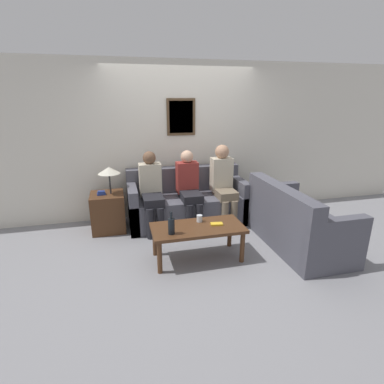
{
  "coord_description": "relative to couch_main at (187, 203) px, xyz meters",
  "views": [
    {
      "loc": [
        -1.07,
        -4.11,
        2.02
      ],
      "look_at": [
        -0.07,
        -0.16,
        0.72
      ],
      "focal_mm": 28.0,
      "sensor_mm": 36.0,
      "label": 1
    }
  ],
  "objects": [
    {
      "name": "ground_plane",
      "position": [
        0.0,
        -0.49,
        -0.32
      ],
      "size": [
        16.0,
        16.0,
        0.0
      ],
      "primitive_type": "plane",
      "color": "gray"
    },
    {
      "name": "wall_back",
      "position": [
        0.0,
        0.44,
        0.98
      ],
      "size": [
        9.0,
        0.08,
        2.6
      ],
      "color": "silver",
      "rests_on": "ground_plane"
    },
    {
      "name": "couch_main",
      "position": [
        0.0,
        0.0,
        0.0
      ],
      "size": [
        1.93,
        0.82,
        0.89
      ],
      "color": "#4C4C56",
      "rests_on": "ground_plane"
    },
    {
      "name": "couch_side",
      "position": [
        1.28,
        -1.22,
        0.0
      ],
      "size": [
        0.82,
        1.62,
        0.89
      ],
      "rotation": [
        0.0,
        0.0,
        1.57
      ],
      "color": "#4C4C56",
      "rests_on": "ground_plane"
    },
    {
      "name": "coffee_table",
      "position": [
        -0.15,
        -1.24,
        0.07
      ],
      "size": [
        1.17,
        0.56,
        0.45
      ],
      "color": "#4C2D19",
      "rests_on": "ground_plane"
    },
    {
      "name": "side_table_with_lamp",
      "position": [
        -1.27,
        -0.04,
        0.03
      ],
      "size": [
        0.5,
        0.5,
        1.02
      ],
      "color": "#4C2D19",
      "rests_on": "ground_plane"
    },
    {
      "name": "wine_bottle",
      "position": [
        -0.51,
        -1.37,
        0.24
      ],
      "size": [
        0.08,
        0.08,
        0.28
      ],
      "color": "black",
      "rests_on": "coffee_table"
    },
    {
      "name": "drinking_glass",
      "position": [
        -0.09,
        -1.09,
        0.18
      ],
      "size": [
        0.08,
        0.08,
        0.09
      ],
      "color": "silver",
      "rests_on": "coffee_table"
    },
    {
      "name": "book_stack",
      "position": [
        0.1,
        -1.24,
        0.14
      ],
      "size": [
        0.16,
        0.11,
        0.02
      ],
      "color": "gold",
      "rests_on": "coffee_table"
    },
    {
      "name": "person_left",
      "position": [
        -0.6,
        -0.15,
        0.35
      ],
      "size": [
        0.34,
        0.66,
        1.22
      ],
      "color": "black",
      "rests_on": "ground_plane"
    },
    {
      "name": "person_middle",
      "position": [
        0.0,
        -0.15,
        0.34
      ],
      "size": [
        0.34,
        0.64,
        1.21
      ],
      "color": "black",
      "rests_on": "ground_plane"
    },
    {
      "name": "person_right",
      "position": [
        0.58,
        -0.16,
        0.39
      ],
      "size": [
        0.34,
        0.6,
        1.29
      ],
      "color": "#756651",
      "rests_on": "ground_plane"
    }
  ]
}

